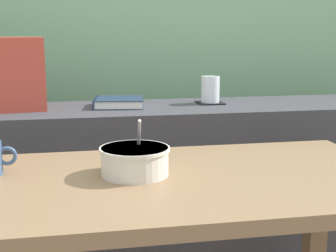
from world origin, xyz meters
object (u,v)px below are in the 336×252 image
object	(u,v)px
breakfast_table	(180,223)
soup_bowl	(135,161)
juice_glass	(210,91)
coaster_square	(210,103)
closed_book	(118,102)

from	to	relation	value
breakfast_table	soup_bowl	xyz separation A→B (m)	(-0.11, 0.03, 0.16)
breakfast_table	juice_glass	distance (m)	0.78
breakfast_table	juice_glass	bearing A→B (deg)	68.69
coaster_square	soup_bowl	distance (m)	0.76
juice_glass	soup_bowl	bearing A→B (deg)	-120.07
breakfast_table	coaster_square	bearing A→B (deg)	68.69
breakfast_table	closed_book	bearing A→B (deg)	97.97
breakfast_table	soup_bowl	size ratio (longest dim) A/B	6.38
juice_glass	breakfast_table	bearing A→B (deg)	-111.31
closed_book	coaster_square	bearing A→B (deg)	2.68
soup_bowl	coaster_square	bearing A→B (deg)	59.93
breakfast_table	closed_book	world-z (taller)	closed_book
coaster_square	soup_bowl	world-z (taller)	soup_bowl
coaster_square	closed_book	size ratio (longest dim) A/B	0.49
closed_book	breakfast_table	bearing A→B (deg)	-82.03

